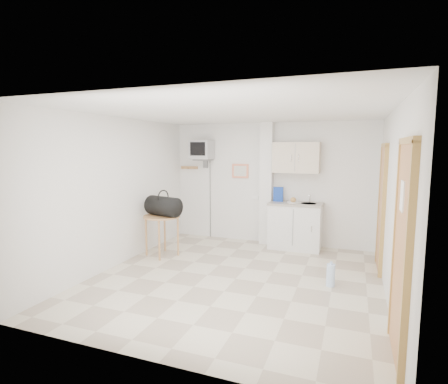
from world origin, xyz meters
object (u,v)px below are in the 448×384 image
at_px(crt_television, 202,150).
at_px(round_table, 162,221).
at_px(water_bottle, 331,275).
at_px(duffel_bag, 163,206).

relative_size(crt_television, round_table, 2.85).
bearing_deg(water_bottle, crt_television, 147.40).
distance_m(round_table, duffel_bag, 0.28).
bearing_deg(duffel_bag, crt_television, 99.13).
height_order(crt_television, round_table, crt_television).
bearing_deg(round_table, crt_television, 81.77).
height_order(crt_television, duffel_bag, crt_television).
bearing_deg(crt_television, round_table, -98.23).
height_order(duffel_bag, water_bottle, duffel_bag).
distance_m(round_table, water_bottle, 3.10).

